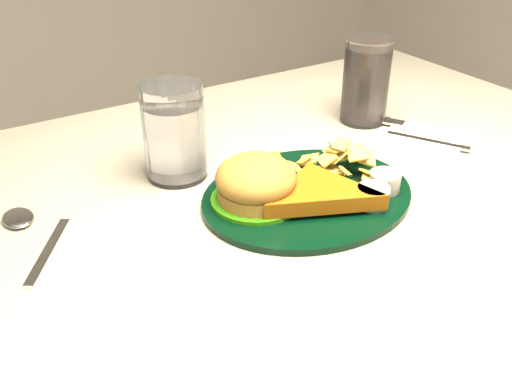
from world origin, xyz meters
TOP-DOWN VIEW (x-y plane):
  - dinner_plate at (0.05, -0.02)m, footprint 0.28×0.23m
  - water_glass at (-0.06, 0.12)m, footprint 0.11×0.11m
  - cola_glass at (0.27, 0.13)m, footprint 0.09×0.09m
  - fork_napkin at (0.30, 0.02)m, footprint 0.18×0.20m
  - spoon at (-0.25, 0.04)m, footprint 0.13×0.16m

SIDE VIEW (x-z plane):
  - spoon at x=-0.25m, z-range 0.75..0.76m
  - fork_napkin at x=0.30m, z-range 0.75..0.76m
  - dinner_plate at x=0.05m, z-range 0.75..0.81m
  - water_glass at x=-0.06m, z-range 0.75..0.88m
  - cola_glass at x=0.27m, z-range 0.75..0.88m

